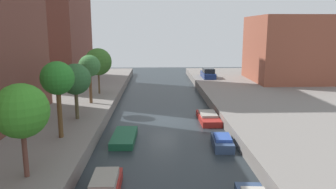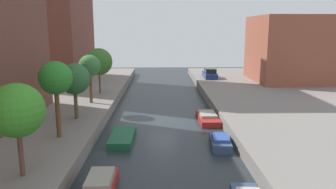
# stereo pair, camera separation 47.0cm
# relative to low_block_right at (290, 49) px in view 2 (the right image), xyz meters

# --- Properties ---
(ground_plane) EXTENTS (84.00, 84.00, 0.00)m
(ground_plane) POSITION_rel_low_block_right_xyz_m (-18.00, -16.72, -5.51)
(ground_plane) COLOR #232B30
(quay_right) EXTENTS (20.00, 64.00, 1.00)m
(quay_right) POSITION_rel_low_block_right_xyz_m (-3.00, -16.72, -5.01)
(quay_right) COLOR gray
(quay_right) RESTS_ON ground_plane
(low_block_right) EXTENTS (10.00, 11.04, 9.03)m
(low_block_right) POSITION_rel_low_block_right_xyz_m (0.00, 0.00, 0.00)
(low_block_right) COLOR brown
(low_block_right) RESTS_ON quay_right
(street_tree_0) EXTENTS (2.66, 2.66, 4.71)m
(street_tree_0) POSITION_rel_low_block_right_xyz_m (-25.15, -30.30, -1.15)
(street_tree_0) COLOR brown
(street_tree_0) RESTS_ON quay_left
(street_tree_1) EXTENTS (2.22, 2.22, 5.18)m
(street_tree_1) POSITION_rel_low_block_right_xyz_m (-25.15, -24.27, -0.51)
(street_tree_1) COLOR brown
(street_tree_1) RESTS_ON quay_left
(street_tree_2) EXTENTS (2.51, 2.51, 4.55)m
(street_tree_2) POSITION_rel_low_block_right_xyz_m (-25.15, -19.58, -1.25)
(street_tree_2) COLOR brown
(street_tree_2) RESTS_ON quay_left
(street_tree_3) EXTENTS (2.13, 2.13, 4.78)m
(street_tree_3) POSITION_rel_low_block_right_xyz_m (-25.15, -13.77, -0.86)
(street_tree_3) COLOR brown
(street_tree_3) RESTS_ON quay_left
(street_tree_4) EXTENTS (3.04, 3.04, 5.15)m
(street_tree_4) POSITION_rel_low_block_right_xyz_m (-25.15, -8.90, -0.90)
(street_tree_4) COLOR brown
(street_tree_4) RESTS_ON quay_left
(parked_car) EXTENTS (1.81, 4.72, 1.47)m
(parked_car) POSITION_rel_low_block_right_xyz_m (-10.77, 2.97, -3.90)
(parked_car) COLOR navy
(parked_car) RESTS_ON quay_right
(moored_boat_left_1) EXTENTS (1.48, 4.17, 0.97)m
(moored_boat_left_1) POSITION_rel_low_block_right_xyz_m (-21.29, -30.52, -5.11)
(moored_boat_left_1) COLOR maroon
(moored_boat_left_1) RESTS_ON ground_plane
(moored_boat_left_2) EXTENTS (1.78, 4.30, 0.51)m
(moored_boat_left_2) POSITION_rel_low_block_right_xyz_m (-21.08, -22.32, -5.26)
(moored_boat_left_2) COLOR #195638
(moored_boat_left_2) RESTS_ON ground_plane
(moored_boat_right_2) EXTENTS (1.51, 3.17, 0.82)m
(moored_boat_right_2) POSITION_rel_low_block_right_xyz_m (-13.99, -23.83, -5.15)
(moored_boat_right_2) COLOR #33476B
(moored_boat_right_2) RESTS_ON ground_plane
(moored_boat_right_3) EXTENTS (1.74, 4.48, 0.74)m
(moored_boat_right_3) POSITION_rel_low_block_right_xyz_m (-13.92, -17.21, -5.19)
(moored_boat_right_3) COLOR maroon
(moored_boat_right_3) RESTS_ON ground_plane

